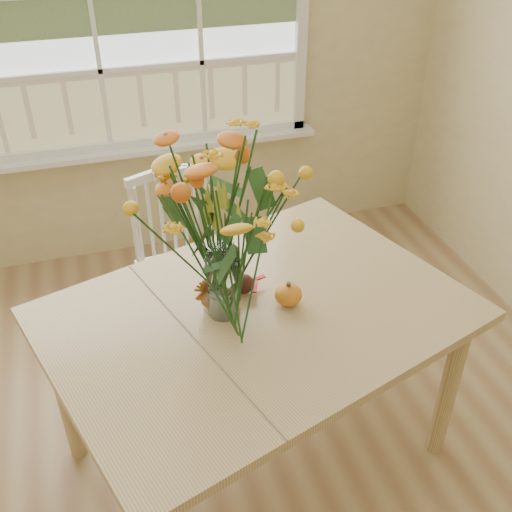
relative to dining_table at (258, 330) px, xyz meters
name	(u,v)px	position (x,y,z in m)	size (l,w,h in m)	color
wall_back	(94,30)	(-0.36, 1.74, 0.67)	(4.00, 0.02, 2.70)	#D1B986
dining_table	(258,330)	(0.00, 0.00, 0.00)	(1.69, 1.42, 0.77)	tan
windsor_chair	(182,255)	(-0.14, 0.81, -0.17)	(0.46, 0.44, 0.90)	white
flower_vase	(220,218)	(-0.12, 0.03, 0.48)	(0.54, 0.54, 0.64)	white
pumpkin	(288,295)	(0.11, 0.00, 0.13)	(0.10, 0.10, 0.08)	orange
turkey_figurine	(213,297)	(-0.15, 0.06, 0.14)	(0.11, 0.10, 0.12)	#CCB78C
dark_gourd	(243,285)	(-0.02, 0.11, 0.13)	(0.13, 0.12, 0.07)	#38160F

